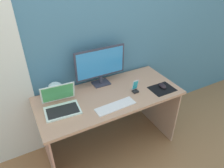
{
  "coord_description": "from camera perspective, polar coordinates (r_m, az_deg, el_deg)",
  "views": [
    {
      "loc": [
        -0.77,
        -1.5,
        1.93
      ],
      "look_at": [
        0.02,
        -0.02,
        0.86
      ],
      "focal_mm": 33.07,
      "sensor_mm": 36.0,
      "label": 1
    }
  ],
  "objects": [
    {
      "name": "keyboard_external",
      "position": [
        1.92,
        0.98,
        -6.16
      ],
      "size": [
        0.4,
        0.14,
        0.01
      ],
      "primitive_type": "cube",
      "rotation": [
        0.0,
        0.0,
        0.05
      ],
      "color": "white",
      "rests_on": "desk"
    },
    {
      "name": "mousepad",
      "position": [
        2.22,
        13.68,
        -1.31
      ],
      "size": [
        0.25,
        0.2,
        0.0
      ],
      "primitive_type": "cube",
      "color": "black",
      "rests_on": "desk"
    },
    {
      "name": "ground_plane",
      "position": [
        2.57,
        -0.62,
        -16.35
      ],
      "size": [
        8.0,
        8.0,
        0.0
      ],
      "primitive_type": "plane",
      "color": "#956742"
    },
    {
      "name": "desk",
      "position": [
        2.16,
        -0.71,
        -6.18
      ],
      "size": [
        1.45,
        0.65,
        0.73
      ],
      "color": "tan",
      "rests_on": "ground_plane"
    },
    {
      "name": "wall_back",
      "position": [
        2.14,
        -5.57,
        13.76
      ],
      "size": [
        6.0,
        0.04,
        2.5
      ],
      "primitive_type": "cube",
      "color": "teal",
      "rests_on": "ground_plane"
    },
    {
      "name": "laptop",
      "position": [
        1.93,
        -13.92,
        -5.55
      ],
      "size": [
        0.33,
        0.3,
        0.22
      ],
      "color": "white",
      "rests_on": "desk"
    },
    {
      "name": "monitor",
      "position": [
        2.14,
        -3.22,
        5.33
      ],
      "size": [
        0.55,
        0.14,
        0.41
      ],
      "color": "#343648",
      "rests_on": "desk"
    },
    {
      "name": "mouse",
      "position": [
        2.23,
        13.83,
        -0.52
      ],
      "size": [
        0.07,
        0.11,
        0.04
      ],
      "primitive_type": "ellipsoid",
      "rotation": [
        0.0,
        0.0,
        -0.14
      ],
      "color": "black",
      "rests_on": "mousepad"
    },
    {
      "name": "fishbowl",
      "position": [
        2.08,
        -15.32,
        -1.59
      ],
      "size": [
        0.16,
        0.16,
        0.16
      ],
      "primitive_type": "sphere",
      "color": "silver",
      "rests_on": "desk"
    },
    {
      "name": "phone_in_dock",
      "position": [
        2.1,
        6.41,
        -1.06
      ],
      "size": [
        0.06,
        0.06,
        0.14
      ],
      "color": "black",
      "rests_on": "desk"
    }
  ]
}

